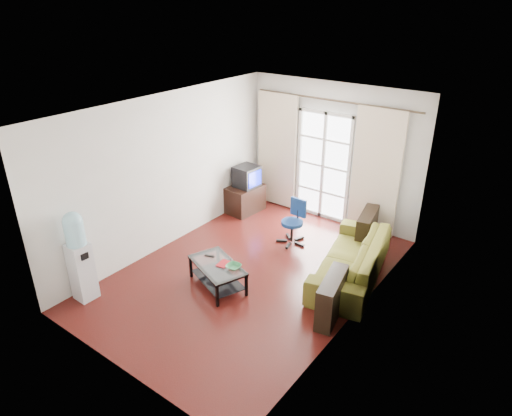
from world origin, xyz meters
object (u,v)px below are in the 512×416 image
Objects in this scene: task_chair at (293,230)px; tv_stand at (245,199)px; sofa at (351,258)px; crt_tv at (246,176)px; water_cooler at (79,255)px; coffee_table at (217,272)px.

tv_stand is at bearing 164.66° from task_chair.
crt_tv is (-2.84, 0.94, 0.45)m from sofa.
coffee_table is at bearing 46.05° from water_cooler.
tv_stand reaches higher than coffee_table.
coffee_table is at bearing -57.61° from crt_tv.
tv_stand is 3.81m from water_cooler.
tv_stand is 1.59m from task_chair.
task_chair is at bearing 65.19° from water_cooler.
water_cooler reaches higher than tv_stand.
task_chair is 0.58× the size of water_cooler.
crt_tv reaches higher than sofa.
coffee_table is at bearing -91.82° from task_chair.
sofa is 4.69× the size of crt_tv.
task_chair is at bearing 84.34° from coffee_table.
task_chair is at bearing -16.52° from crt_tv.
task_chair is (1.50, -0.52, -0.04)m from tv_stand.
crt_tv is (-1.31, 2.42, 0.52)m from coffee_table.
crt_tv is at bearing 163.34° from task_chair.
water_cooler is at bearing -57.32° from sofa.
sofa is 1.65× the size of water_cooler.
crt_tv is at bearing 89.78° from water_cooler.
crt_tv is 1.68m from task_chair.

